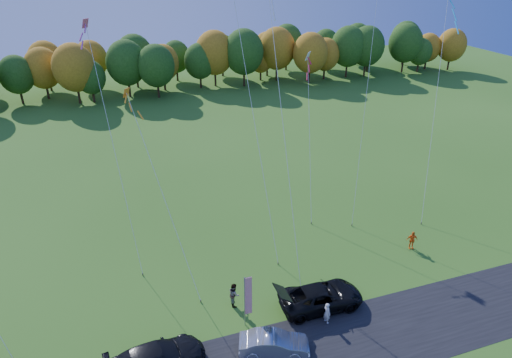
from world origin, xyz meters
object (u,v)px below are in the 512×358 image
object	(u,v)px
black_suv	(321,297)
feather_flag	(247,296)
person_east	(412,240)
silver_sedan	(274,344)

from	to	relation	value
black_suv	feather_flag	world-z (taller)	feather_flag
black_suv	person_east	size ratio (longest dim) A/B	3.61
silver_sedan	person_east	size ratio (longest dim) A/B	2.65
black_suv	feather_flag	xyz separation A→B (m)	(-5.21, 0.03, 1.55)
black_suv	silver_sedan	distance (m)	5.21
black_suv	silver_sedan	xyz separation A→B (m)	(-4.45, -2.72, -0.10)
silver_sedan	feather_flag	bearing A→B (deg)	34.79
black_suv	person_east	world-z (taller)	black_suv
silver_sedan	black_suv	bearing A→B (deg)	-39.24
person_east	silver_sedan	bearing A→B (deg)	-139.91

